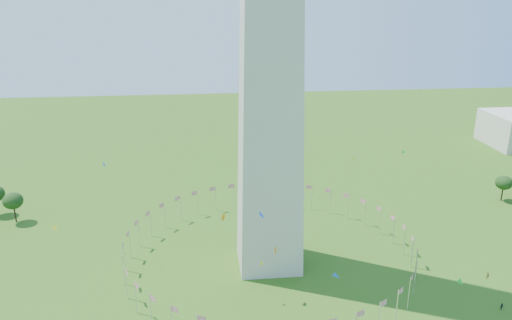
{
  "coord_description": "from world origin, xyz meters",
  "views": [
    {
      "loc": [
        -17.38,
        -74.33,
        73.62
      ],
      "look_at": [
        -5.26,
        35.0,
        36.23
      ],
      "focal_mm": 35.0,
      "sensor_mm": 36.0,
      "label": 1
    }
  ],
  "objects": [
    {
      "name": "flag_ring",
      "position": [
        -0.0,
        50.0,
        4.5
      ],
      "size": [
        80.24,
        80.24,
        9.0
      ],
      "color": "silver",
      "rests_on": "ground"
    },
    {
      "name": "kites_aloft",
      "position": [
        10.81,
        23.43,
        18.2
      ],
      "size": [
        117.69,
        75.08,
        30.73
      ],
      "color": "blue",
      "rests_on": "ground"
    }
  ]
}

